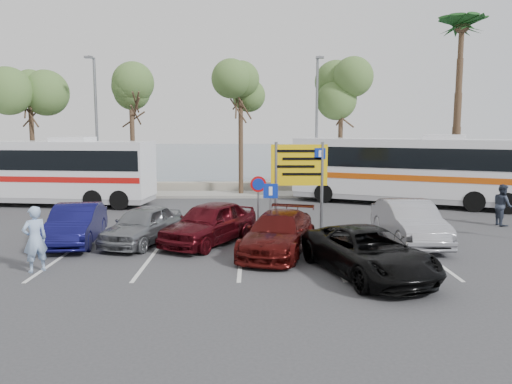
{
  "coord_description": "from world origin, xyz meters",
  "views": [
    {
      "loc": [
        -0.85,
        -16.13,
        4.19
      ],
      "look_at": [
        -0.68,
        3.0,
        1.67
      ],
      "focal_mm": 35.0,
      "sensor_mm": 36.0,
      "label": 1
    }
  ],
  "objects_px": {
    "car_silver_a": "(143,225)",
    "pedestrian_far": "(502,205)",
    "car_red": "(210,223)",
    "street_lamp_left": "(96,119)",
    "car_blue": "(76,224)",
    "coach_bus_left": "(43,174)",
    "suv_black": "(368,252)",
    "car_maroon": "(278,233)",
    "street_lamp_right": "(317,119)",
    "pedestrian_near": "(35,239)",
    "coach_bus_right": "(407,172)",
    "car_silver_b": "(409,222)",
    "direction_sign": "(299,172)"
  },
  "relations": [
    {
      "from": "car_blue",
      "to": "pedestrian_far",
      "type": "height_order",
      "value": "pedestrian_far"
    },
    {
      "from": "coach_bus_left",
      "to": "suv_black",
      "type": "bearing_deg",
      "value": -41.91
    },
    {
      "from": "street_lamp_right",
      "to": "pedestrian_near",
      "type": "bearing_deg",
      "value": -123.08
    },
    {
      "from": "suv_black",
      "to": "car_silver_b",
      "type": "height_order",
      "value": "car_silver_b"
    },
    {
      "from": "car_blue",
      "to": "car_maroon",
      "type": "height_order",
      "value": "car_blue"
    },
    {
      "from": "street_lamp_right",
      "to": "coach_bus_left",
      "type": "xyz_separation_m",
      "value": [
        -15.0,
        -3.02,
        -2.91
      ]
    },
    {
      "from": "coach_bus_left",
      "to": "suv_black",
      "type": "height_order",
      "value": "coach_bus_left"
    },
    {
      "from": "pedestrian_far",
      "to": "car_silver_a",
      "type": "bearing_deg",
      "value": 102.34
    },
    {
      "from": "street_lamp_left",
      "to": "car_blue",
      "type": "height_order",
      "value": "street_lamp_left"
    },
    {
      "from": "car_blue",
      "to": "car_red",
      "type": "relative_size",
      "value": 0.96
    },
    {
      "from": "car_silver_a",
      "to": "pedestrian_far",
      "type": "bearing_deg",
      "value": 30.13
    },
    {
      "from": "car_maroon",
      "to": "suv_black",
      "type": "relative_size",
      "value": 0.97
    },
    {
      "from": "car_blue",
      "to": "car_maroon",
      "type": "xyz_separation_m",
      "value": [
        7.2,
        -1.42,
        -0.03
      ]
    },
    {
      "from": "car_maroon",
      "to": "pedestrian_far",
      "type": "xyz_separation_m",
      "value": [
        9.78,
        4.62,
        0.21
      ]
    },
    {
      "from": "pedestrian_near",
      "to": "coach_bus_right",
      "type": "bearing_deg",
      "value": 176.58
    },
    {
      "from": "street_lamp_left",
      "to": "coach_bus_right",
      "type": "relative_size",
      "value": 0.66
    },
    {
      "from": "car_silver_b",
      "to": "pedestrian_near",
      "type": "relative_size",
      "value": 2.42
    },
    {
      "from": "car_silver_b",
      "to": "pedestrian_far",
      "type": "height_order",
      "value": "pedestrian_far"
    },
    {
      "from": "coach_bus_right",
      "to": "suv_black",
      "type": "relative_size",
      "value": 2.5
    },
    {
      "from": "suv_black",
      "to": "car_blue",
      "type": "bearing_deg",
      "value": 139.35
    },
    {
      "from": "pedestrian_far",
      "to": "direction_sign",
      "type": "bearing_deg",
      "value": 99.64
    },
    {
      "from": "suv_black",
      "to": "pedestrian_far",
      "type": "bearing_deg",
      "value": 25.88
    },
    {
      "from": "car_silver_b",
      "to": "pedestrian_far",
      "type": "relative_size",
      "value": 2.64
    },
    {
      "from": "coach_bus_left",
      "to": "car_silver_b",
      "type": "xyz_separation_m",
      "value": [
        16.84,
        -9.0,
        -0.92
      ]
    },
    {
      "from": "coach_bus_left",
      "to": "pedestrian_near",
      "type": "bearing_deg",
      "value": -68.63
    },
    {
      "from": "car_blue",
      "to": "pedestrian_near",
      "type": "distance_m",
      "value": 3.51
    },
    {
      "from": "car_silver_a",
      "to": "pedestrian_far",
      "type": "distance_m",
      "value": 14.93
    },
    {
      "from": "suv_black",
      "to": "car_silver_b",
      "type": "bearing_deg",
      "value": 40.52
    },
    {
      "from": "car_red",
      "to": "street_lamp_right",
      "type": "bearing_deg",
      "value": 95.4
    },
    {
      "from": "coach_bus_left",
      "to": "car_silver_a",
      "type": "height_order",
      "value": "coach_bus_left"
    },
    {
      "from": "car_silver_a",
      "to": "coach_bus_left",
      "type": "bearing_deg",
      "value": 146.55
    },
    {
      "from": "coach_bus_right",
      "to": "pedestrian_near",
      "type": "xyz_separation_m",
      "value": [
        -14.61,
        -12.5,
        -0.79
      ]
    },
    {
      "from": "coach_bus_left",
      "to": "suv_black",
      "type": "distance_m",
      "value": 19.43
    },
    {
      "from": "coach_bus_right",
      "to": "car_red",
      "type": "distance_m",
      "value": 13.39
    },
    {
      "from": "car_maroon",
      "to": "pedestrian_far",
      "type": "distance_m",
      "value": 10.82
    },
    {
      "from": "suv_black",
      "to": "pedestrian_far",
      "type": "relative_size",
      "value": 2.74
    },
    {
      "from": "car_silver_a",
      "to": "car_maroon",
      "type": "distance_m",
      "value": 5.01
    },
    {
      "from": "coach_bus_left",
      "to": "car_blue",
      "type": "distance_m",
      "value": 10.26
    },
    {
      "from": "coach_bus_left",
      "to": "car_maroon",
      "type": "relative_size",
      "value": 2.55
    },
    {
      "from": "street_lamp_left",
      "to": "street_lamp_right",
      "type": "relative_size",
      "value": 1.0
    },
    {
      "from": "car_blue",
      "to": "car_silver_b",
      "type": "bearing_deg",
      "value": -6.54
    },
    {
      "from": "car_silver_a",
      "to": "pedestrian_far",
      "type": "xyz_separation_m",
      "value": [
        14.58,
        3.2,
        0.2
      ]
    },
    {
      "from": "car_silver_a",
      "to": "car_red",
      "type": "xyz_separation_m",
      "value": [
        2.4,
        0.0,
        0.08
      ]
    },
    {
      "from": "car_silver_a",
      "to": "car_maroon",
      "type": "height_order",
      "value": "car_silver_a"
    },
    {
      "from": "pedestrian_near",
      "to": "suv_black",
      "type": "bearing_deg",
      "value": 133.27
    },
    {
      "from": "car_silver_b",
      "to": "pedestrian_far",
      "type": "bearing_deg",
      "value": 31.84
    },
    {
      "from": "car_maroon",
      "to": "street_lamp_right",
      "type": "bearing_deg",
      "value": 94.38
    },
    {
      "from": "street_lamp_left",
      "to": "coach_bus_right",
      "type": "distance_m",
      "value": 17.99
    },
    {
      "from": "car_red",
      "to": "car_silver_b",
      "type": "xyz_separation_m",
      "value": [
        7.2,
        0.0,
        0.01
      ]
    },
    {
      "from": "street_lamp_left",
      "to": "coach_bus_left",
      "type": "height_order",
      "value": "street_lamp_left"
    }
  ]
}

